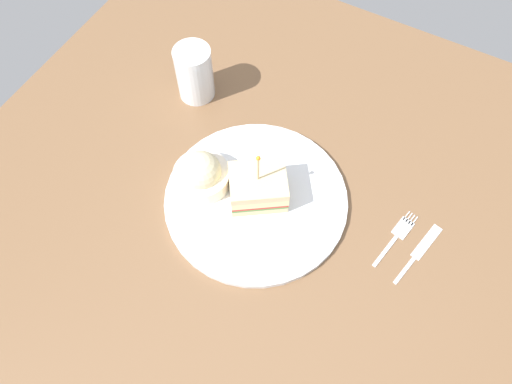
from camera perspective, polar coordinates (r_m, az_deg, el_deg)
The scene contains 7 objects.
ground_plane at distance 82.23cm, azimuth 0.00°, elevation -1.37°, with size 99.94×99.94×2.00cm, color brown.
plate at distance 80.89cm, azimuth 0.00°, elevation -0.87°, with size 29.54×29.54×1.03cm, color white.
sandwich_half_center at distance 78.35cm, azimuth 0.53°, elevation 0.43°, with size 10.93×11.38×11.21cm.
coleslaw_bowl at distance 80.33cm, azimuth -6.24°, elevation 2.06°, with size 9.09×9.09×6.54cm.
drink_glass at distance 91.35cm, azimuth -6.98°, elevation 13.07°, with size 6.53×6.53×10.36cm.
fork at distance 81.72cm, azimuth 15.95°, elevation -4.56°, with size 11.54×3.40×0.35cm.
knife at distance 81.45cm, azimuth 18.16°, elevation -6.36°, with size 12.36×3.77×0.35cm.
Camera 1 is at (-33.62, -18.42, 71.75)cm, focal length 35.14 mm.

